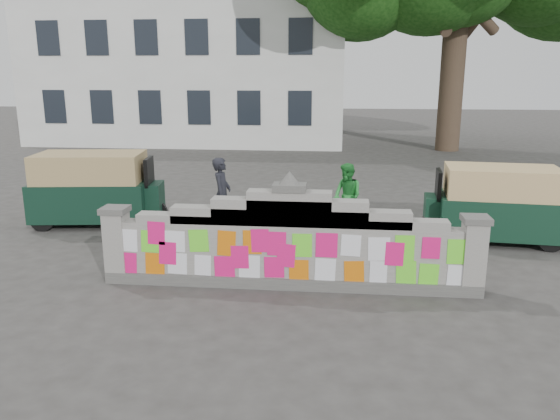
{
  "coord_description": "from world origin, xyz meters",
  "views": [
    {
      "loc": [
        0.76,
        -8.75,
        3.55
      ],
      "look_at": [
        -0.26,
        1.0,
        1.1
      ],
      "focal_mm": 35.0,
      "sensor_mm": 36.0,
      "label": 1
    }
  ],
  "objects": [
    {
      "name": "rickshaw_right",
      "position": [
        4.22,
        3.12,
        0.84
      ],
      "size": [
        2.99,
        1.59,
        1.63
      ],
      "rotation": [
        0.0,
        0.0,
        3.05
      ],
      "color": "#103222",
      "rests_on": "ground"
    },
    {
      "name": "parapet_wall",
      "position": [
        -0.0,
        -0.01,
        0.75
      ],
      "size": [
        6.48,
        0.44,
        2.01
      ],
      "color": "#4C4C49",
      "rests_on": "ground"
    },
    {
      "name": "cyclist_bike",
      "position": [
        -1.67,
        2.48,
        0.47
      ],
      "size": [
        1.8,
        0.68,
        0.94
      ],
      "primitive_type": "imported",
      "rotation": [
        0.0,
        0.0,
        1.54
      ],
      "color": "black",
      "rests_on": "ground"
    },
    {
      "name": "pedestrian",
      "position": [
        1.03,
        3.79,
        0.77
      ],
      "size": [
        0.91,
        0.95,
        1.54
      ],
      "primitive_type": "imported",
      "rotation": [
        0.0,
        0.0,
        -0.94
      ],
      "color": "#268E36",
      "rests_on": "ground"
    },
    {
      "name": "rickshaw_left",
      "position": [
        -5.0,
        3.56,
        0.9
      ],
      "size": [
        3.2,
        1.79,
        1.73
      ],
      "rotation": [
        0.0,
        0.0,
        0.13
      ],
      "color": "black",
      "rests_on": "ground"
    },
    {
      "name": "building",
      "position": [
        -7.0,
        21.98,
        4.01
      ],
      "size": [
        16.0,
        10.0,
        8.9
      ],
      "color": "silver",
      "rests_on": "ground"
    },
    {
      "name": "ground",
      "position": [
        0.0,
        0.0,
        0.0
      ],
      "size": [
        100.0,
        100.0,
        0.0
      ],
      "primitive_type": "plane",
      "color": "#383533",
      "rests_on": "ground"
    },
    {
      "name": "cyclist_rider",
      "position": [
        -1.67,
        2.48,
        0.79
      ],
      "size": [
        0.4,
        0.59,
        1.59
      ],
      "primitive_type": "imported",
      "rotation": [
        0.0,
        0.0,
        1.54
      ],
      "color": "black",
      "rests_on": "ground"
    }
  ]
}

